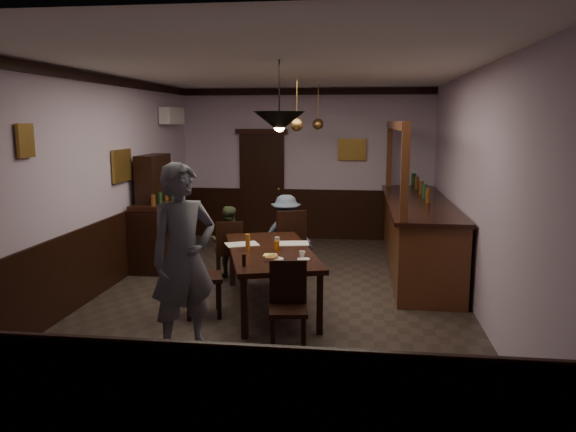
% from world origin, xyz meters
% --- Properties ---
extents(room, '(5.01, 8.01, 3.01)m').
position_xyz_m(room, '(0.00, 0.00, 1.50)').
color(room, '#2D2621').
rests_on(room, ground).
extents(dining_table, '(1.59, 2.39, 0.75)m').
position_xyz_m(dining_table, '(-0.04, -0.33, 0.69)').
color(dining_table, black).
rests_on(dining_table, ground).
extents(chair_far_left, '(0.50, 0.50, 0.91)m').
position_xyz_m(chair_far_left, '(-0.84, 0.76, 0.50)').
color(chair_far_left, black).
rests_on(chair_far_left, ground).
extents(chair_far_right, '(0.59, 0.59, 1.05)m').
position_xyz_m(chair_far_right, '(0.03, 1.01, 0.58)').
color(chair_far_right, black).
rests_on(chair_far_right, ground).
extents(chair_near, '(0.44, 0.44, 0.91)m').
position_xyz_m(chair_near, '(0.35, -1.60, 0.50)').
color(chair_near, black).
rests_on(chair_near, ground).
extents(chair_side, '(0.56, 0.56, 1.03)m').
position_xyz_m(chair_side, '(-0.88, -0.79, 0.56)').
color(chair_side, black).
rests_on(chair_side, ground).
extents(person_standing, '(0.84, 0.83, 1.95)m').
position_xyz_m(person_standing, '(-0.69, -1.83, 0.98)').
color(person_standing, slate).
rests_on(person_standing, ground).
extents(person_seated_left, '(0.60, 0.51, 1.08)m').
position_xyz_m(person_seated_left, '(-0.92, 1.03, 0.54)').
color(person_seated_left, '#3D482B').
rests_on(person_seated_left, ground).
extents(person_seated_right, '(0.83, 0.52, 1.24)m').
position_xyz_m(person_seated_right, '(-0.06, 1.28, 0.62)').
color(person_seated_right, slate).
rests_on(person_seated_right, ground).
extents(newspaper_left, '(0.51, 0.45, 0.01)m').
position_xyz_m(newspaper_left, '(-0.46, -0.10, 0.75)').
color(newspaper_left, silver).
rests_on(newspaper_left, dining_table).
extents(newspaper_right, '(0.47, 0.37, 0.01)m').
position_xyz_m(newspaper_right, '(0.20, 0.04, 0.75)').
color(newspaper_right, silver).
rests_on(newspaper_right, dining_table).
extents(napkin, '(0.19, 0.19, 0.00)m').
position_xyz_m(napkin, '(-0.00, -0.63, 0.75)').
color(napkin, '#F4EC5A').
rests_on(napkin, dining_table).
extents(saucer, '(0.15, 0.15, 0.01)m').
position_xyz_m(saucer, '(0.43, -0.81, 0.76)').
color(saucer, white).
rests_on(saucer, dining_table).
extents(coffee_cup, '(0.10, 0.10, 0.07)m').
position_xyz_m(coffee_cup, '(0.40, -0.73, 0.80)').
color(coffee_cup, white).
rests_on(coffee_cup, saucer).
extents(pastry_plate, '(0.22, 0.22, 0.01)m').
position_xyz_m(pastry_plate, '(0.09, -0.86, 0.76)').
color(pastry_plate, white).
rests_on(pastry_plate, dining_table).
extents(pastry_ring_a, '(0.13, 0.13, 0.04)m').
position_xyz_m(pastry_ring_a, '(0.05, -0.91, 0.79)').
color(pastry_ring_a, '#C68C47').
rests_on(pastry_ring_a, pastry_plate).
extents(pastry_ring_b, '(0.13, 0.13, 0.04)m').
position_xyz_m(pastry_ring_b, '(0.07, -0.84, 0.79)').
color(pastry_ring_b, '#C68C47').
rests_on(pastry_ring_b, pastry_plate).
extents(soda_can, '(0.07, 0.07, 0.12)m').
position_xyz_m(soda_can, '(0.04, -0.37, 0.81)').
color(soda_can, orange).
rests_on(soda_can, dining_table).
extents(beer_glass, '(0.06, 0.06, 0.20)m').
position_xyz_m(beer_glass, '(-0.32, -0.38, 0.85)').
color(beer_glass, '#BF721E').
rests_on(beer_glass, dining_table).
extents(water_glass, '(0.06, 0.06, 0.15)m').
position_xyz_m(water_glass, '(0.03, -0.27, 0.82)').
color(water_glass, silver).
rests_on(water_glass, dining_table).
extents(pepper_mill, '(0.04, 0.04, 0.14)m').
position_xyz_m(pepper_mill, '(-0.21, -1.19, 0.82)').
color(pepper_mill, black).
rests_on(pepper_mill, dining_table).
extents(sideboard, '(0.49, 1.38, 1.82)m').
position_xyz_m(sideboard, '(-2.21, 1.50, 0.73)').
color(sideboard, black).
rests_on(sideboard, ground).
extents(bar_counter, '(0.97, 4.19, 2.35)m').
position_xyz_m(bar_counter, '(1.99, 1.79, 0.60)').
color(bar_counter, '#4B2514').
rests_on(bar_counter, ground).
extents(door_back, '(0.90, 0.06, 2.10)m').
position_xyz_m(door_back, '(-0.90, 3.95, 1.05)').
color(door_back, black).
rests_on(door_back, ground).
extents(ac_unit, '(0.20, 0.85, 0.30)m').
position_xyz_m(ac_unit, '(-2.38, 2.90, 2.45)').
color(ac_unit, white).
rests_on(ac_unit, ground).
extents(picture_left_small, '(0.04, 0.28, 0.36)m').
position_xyz_m(picture_left_small, '(-2.46, -1.60, 2.15)').
color(picture_left_small, olive).
rests_on(picture_left_small, ground).
extents(picture_left_large, '(0.04, 0.62, 0.48)m').
position_xyz_m(picture_left_large, '(-2.46, 0.80, 1.70)').
color(picture_left_large, olive).
rests_on(picture_left_large, ground).
extents(picture_back, '(0.55, 0.04, 0.42)m').
position_xyz_m(picture_back, '(0.90, 3.96, 1.80)').
color(picture_back, olive).
rests_on(picture_back, ground).
extents(pendant_iron, '(0.56, 0.56, 0.76)m').
position_xyz_m(pendant_iron, '(0.18, -1.10, 2.35)').
color(pendant_iron, black).
rests_on(pendant_iron, ground).
extents(pendant_brass_mid, '(0.20, 0.20, 0.81)m').
position_xyz_m(pendant_brass_mid, '(0.10, 1.35, 2.30)').
color(pendant_brass_mid, '#BF8C3F').
rests_on(pendant_brass_mid, ground).
extents(pendant_brass_far, '(0.20, 0.20, 0.81)m').
position_xyz_m(pendant_brass_far, '(0.30, 2.94, 2.30)').
color(pendant_brass_far, '#BF8C3F').
rests_on(pendant_brass_far, ground).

